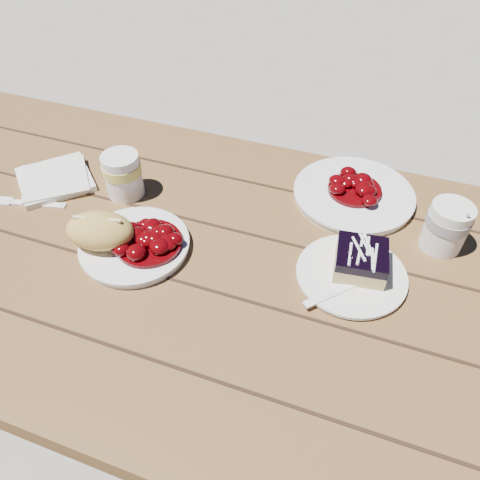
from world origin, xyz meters
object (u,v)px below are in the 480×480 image
(blueberry_cake, at_px, (361,260))
(second_plate, at_px, (353,195))
(picnic_table, at_px, (242,315))
(main_plate, at_px, (135,246))
(bread_roll, at_px, (100,231))
(dessert_plate, at_px, (351,275))
(coffee_cup, at_px, (446,227))
(second_cup, at_px, (123,175))

(blueberry_cake, relative_size, second_plate, 0.40)
(picnic_table, xyz_separation_m, blueberry_cake, (0.21, 0.05, 0.20))
(main_plate, relative_size, bread_roll, 1.59)
(dessert_plate, distance_m, blueberry_cake, 0.04)
(picnic_table, relative_size, main_plate, 9.75)
(second_plate, bearing_deg, picnic_table, -121.43)
(picnic_table, height_order, second_plate, second_plate)
(dessert_plate, height_order, second_plate, second_plate)
(picnic_table, height_order, dessert_plate, dessert_plate)
(main_plate, relative_size, coffee_cup, 2.09)
(coffee_cup, bearing_deg, bread_roll, -159.38)
(picnic_table, relative_size, blueberry_cake, 19.97)
(main_plate, bearing_deg, coffee_cup, 20.68)
(main_plate, height_order, second_cup, second_cup)
(bread_roll, relative_size, second_plate, 0.51)
(bread_roll, xyz_separation_m, blueberry_cake, (0.47, 0.10, -0.01))
(picnic_table, height_order, second_cup, second_cup)
(bread_roll, distance_m, dessert_plate, 0.47)
(bread_roll, height_order, second_plate, bread_roll)
(picnic_table, distance_m, main_plate, 0.27)
(blueberry_cake, xyz_separation_m, second_cup, (-0.52, 0.06, 0.01))
(second_plate, xyz_separation_m, second_cup, (-0.47, -0.15, 0.04))
(bread_roll, distance_m, second_cup, 0.17)
(second_cup, bearing_deg, blueberry_cake, -6.71)
(blueberry_cake, height_order, second_plate, blueberry_cake)
(picnic_table, height_order, main_plate, main_plate)
(blueberry_cake, distance_m, second_plate, 0.22)
(main_plate, bearing_deg, dessert_plate, 9.68)
(second_plate, bearing_deg, blueberry_cake, -77.77)
(bread_roll, bearing_deg, picnic_table, 11.42)
(coffee_cup, bearing_deg, second_cup, -174.42)
(coffee_cup, bearing_deg, main_plate, -159.32)
(picnic_table, relative_size, second_cup, 20.38)
(main_plate, height_order, dessert_plate, main_plate)
(main_plate, xyz_separation_m, coffee_cup, (0.55, 0.21, 0.04))
(bread_roll, bearing_deg, main_plate, 19.98)
(coffee_cup, xyz_separation_m, second_cup, (-0.65, -0.06, 0.00))
(bread_roll, height_order, blueberry_cake, bread_roll)
(picnic_table, bearing_deg, bread_roll, -168.58)
(second_plate, height_order, second_cup, second_cup)
(main_plate, bearing_deg, second_cup, 124.81)
(blueberry_cake, height_order, coffee_cup, coffee_cup)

